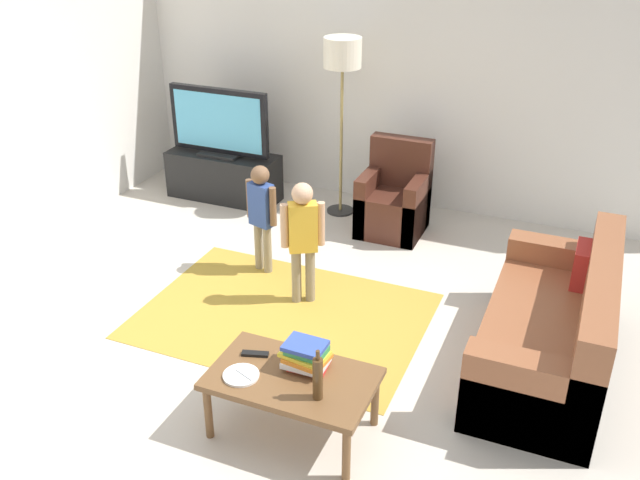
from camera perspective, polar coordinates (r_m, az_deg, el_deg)
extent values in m
plane|color=beige|center=(5.15, -2.63, -9.29)|extent=(7.80, 7.80, 0.00)
cube|color=silver|center=(7.17, 7.68, 13.18)|extent=(6.00, 0.12, 2.70)
cube|color=#B28C33|center=(5.56, -3.04, -6.17)|extent=(2.20, 1.60, 0.01)
cube|color=black|center=(7.58, -7.85, 5.20)|extent=(1.20, 0.44, 0.50)
cube|color=black|center=(7.60, -7.97, 4.02)|extent=(1.10, 0.32, 0.03)
cube|color=black|center=(7.47, -8.05, 7.03)|extent=(0.44, 0.28, 0.03)
cube|color=black|center=(7.36, -8.23, 9.62)|extent=(1.10, 0.07, 0.68)
cube|color=#59B2D8|center=(7.33, -8.38, 9.54)|extent=(1.00, 0.01, 0.58)
cube|color=brown|center=(5.15, 17.75, -7.86)|extent=(0.80, 1.80, 0.42)
cube|color=brown|center=(5.04, 21.48, -6.41)|extent=(0.20, 1.80, 0.86)
cube|color=brown|center=(4.45, 16.65, -12.48)|extent=(0.80, 0.20, 0.60)
cube|color=brown|center=(5.79, 18.83, -2.85)|extent=(0.80, 0.20, 0.60)
cube|color=#B22823|center=(5.45, 20.51, -1.98)|extent=(0.10, 0.32, 0.32)
cube|color=#472319|center=(6.79, 5.93, 2.26)|extent=(0.60, 0.60, 0.42)
cube|color=#472319|center=(6.89, 6.58, 4.78)|extent=(0.60, 0.16, 0.90)
cube|color=#472319|center=(6.82, 4.05, 3.28)|extent=(0.12, 0.60, 0.60)
cube|color=#472319|center=(6.70, 7.93, 2.61)|extent=(0.12, 0.60, 0.60)
cylinder|color=#262626|center=(7.28, 1.67, 2.43)|extent=(0.28, 0.28, 0.02)
cylinder|color=#99844C|center=(7.00, 1.75, 8.01)|extent=(0.03, 0.03, 1.50)
cylinder|color=silver|center=(6.76, 1.86, 15.07)|extent=(0.36, 0.36, 0.28)
cylinder|color=gray|center=(6.13, -5.03, -0.46)|extent=(0.07, 0.07, 0.44)
cylinder|color=gray|center=(6.07, -4.31, -0.76)|extent=(0.07, 0.07, 0.44)
cube|color=#2D478C|center=(5.92, -4.82, 2.91)|extent=(0.24, 0.17, 0.38)
sphere|color=brown|center=(5.82, -4.92, 5.32)|extent=(0.16, 0.16, 0.16)
cylinder|color=brown|center=(6.00, -5.76, 3.41)|extent=(0.06, 0.06, 0.34)
cylinder|color=brown|center=(5.83, -3.87, 2.74)|extent=(0.06, 0.06, 0.34)
cylinder|color=gray|center=(5.62, -1.94, -2.96)|extent=(0.08, 0.08, 0.47)
cylinder|color=gray|center=(5.63, -0.81, -2.89)|extent=(0.08, 0.08, 0.47)
cube|color=gold|center=(5.42, -1.42, 1.06)|extent=(0.25, 0.22, 0.40)
sphere|color=tan|center=(5.30, -1.46, 3.82)|extent=(0.17, 0.17, 0.17)
cylinder|color=tan|center=(5.40, -2.93, 1.16)|extent=(0.06, 0.06, 0.36)
cylinder|color=tan|center=(5.43, 0.08, 1.34)|extent=(0.06, 0.06, 0.36)
cube|color=brown|center=(4.28, -2.31, -11.27)|extent=(1.00, 0.60, 0.04)
cylinder|color=brown|center=(4.42, -9.12, -13.72)|extent=(0.05, 0.05, 0.38)
cylinder|color=brown|center=(4.11, 2.17, -17.08)|extent=(0.05, 0.05, 0.38)
cylinder|color=brown|center=(4.75, -5.97, -10.16)|extent=(0.05, 0.05, 0.38)
cylinder|color=brown|center=(4.46, 4.52, -12.91)|extent=(0.05, 0.05, 0.38)
cube|color=red|center=(4.33, -0.89, -10.11)|extent=(0.25, 0.21, 0.03)
cube|color=white|center=(4.30, -1.16, -9.94)|extent=(0.26, 0.20, 0.04)
cube|color=orange|center=(4.28, -1.05, -9.63)|extent=(0.27, 0.24, 0.02)
cube|color=yellow|center=(4.27, -1.27, -9.30)|extent=(0.30, 0.22, 0.02)
cube|color=#388C4C|center=(4.25, -1.09, -8.99)|extent=(0.24, 0.18, 0.04)
cube|color=#334CA5|center=(4.23, -1.22, -8.62)|extent=(0.25, 0.20, 0.03)
cylinder|color=#4C3319|center=(4.02, -0.19, -11.29)|extent=(0.06, 0.06, 0.27)
cylinder|color=#4C3319|center=(3.92, -0.19, -9.40)|extent=(0.02, 0.02, 0.06)
cube|color=black|center=(4.44, -5.32, -9.25)|extent=(0.18, 0.10, 0.02)
cylinder|color=white|center=(4.28, -6.47, -10.93)|extent=(0.22, 0.22, 0.02)
cube|color=silver|center=(4.27, -6.24, -10.88)|extent=(0.14, 0.07, 0.01)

